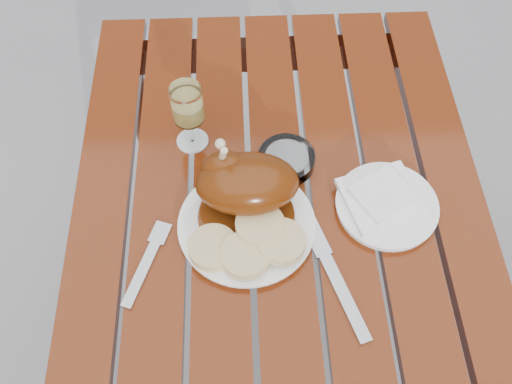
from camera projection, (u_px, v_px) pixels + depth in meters
ground at (272, 352)px, 1.70m from camera, size 60.00×60.00×0.00m
table at (276, 304)px, 1.39m from camera, size 0.80×1.20×0.75m
dinner_plate at (247, 226)px, 1.06m from camera, size 0.33×0.33×0.02m
roast_duck at (244, 183)px, 1.05m from camera, size 0.19×0.19×0.14m
bread_dumplings at (250, 242)px, 1.02m from camera, size 0.21×0.15×0.03m
wine_glass at (189, 117)px, 1.12m from camera, size 0.08×0.08×0.15m
side_plate at (387, 206)px, 1.09m from camera, size 0.22×0.22×0.02m
napkin at (382, 198)px, 1.08m from camera, size 0.17×0.17×0.01m
ashtray at (286, 160)px, 1.14m from camera, size 0.12×0.12×0.03m
fork at (144, 267)px, 1.02m from camera, size 0.07×0.16×0.01m
knife at (337, 281)px, 1.01m from camera, size 0.09×0.23×0.01m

